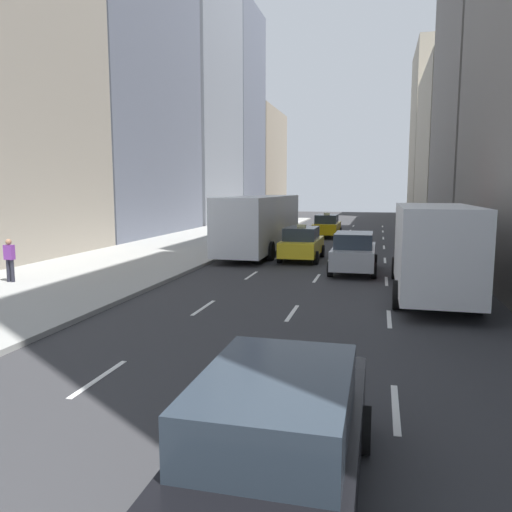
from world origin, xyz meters
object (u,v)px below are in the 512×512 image
object	(u,v)px
sedan_silver_behind	(279,439)
pedestrian_far_walking	(10,258)
taxi_lead	(302,243)
city_bus	(261,222)
box_truck	(432,247)
taxi_second	(327,226)
sedan_black_near	(354,252)

from	to	relation	value
sedan_silver_behind	pedestrian_far_walking	bearing A→B (deg)	139.49
taxi_lead	sedan_silver_behind	size ratio (longest dim) A/B	0.93
taxi_lead	city_bus	bearing A→B (deg)	136.30
pedestrian_far_walking	sedan_silver_behind	bearing A→B (deg)	-40.51
pedestrian_far_walking	box_truck	bearing A→B (deg)	6.59
taxi_second	box_truck	distance (m)	21.09
taxi_lead	taxi_second	size ratio (longest dim) A/B	1.00
taxi_second	box_truck	size ratio (longest dim) A/B	0.52
box_truck	pedestrian_far_walking	xyz separation A→B (m)	(-15.37, -1.77, -0.64)
sedan_black_near	box_truck	size ratio (longest dim) A/B	0.52
sedan_black_near	sedan_silver_behind	distance (m)	16.91
taxi_second	sedan_black_near	xyz separation A→B (m)	(2.80, -15.91, 0.03)
box_truck	taxi_second	bearing A→B (deg)	105.41
taxi_second	pedestrian_far_walking	world-z (taller)	taxi_second
box_truck	pedestrian_far_walking	distance (m)	15.48
taxi_lead	pedestrian_far_walking	distance (m)	13.60
sedan_silver_behind	city_bus	bearing A→B (deg)	103.78
taxi_second	sedan_black_near	world-z (taller)	taxi_second
taxi_lead	sedan_silver_behind	distance (m)	20.39
city_bus	box_truck	distance (m)	13.36
taxi_lead	box_truck	xyz separation A→B (m)	(5.60, -7.69, 0.83)
sedan_silver_behind	pedestrian_far_walking	size ratio (longest dim) A/B	2.87
sedan_silver_behind	box_truck	xyz separation A→B (m)	(2.80, 12.51, 0.83)
city_bus	taxi_second	bearing A→B (deg)	74.21
sedan_silver_behind	pedestrian_far_walking	world-z (taller)	pedestrian_far_walking
sedan_silver_behind	taxi_second	bearing A→B (deg)	94.88
taxi_lead	box_truck	bearing A→B (deg)	-53.93
taxi_second	city_bus	world-z (taller)	city_bus
box_truck	sedan_silver_behind	bearing A→B (deg)	-102.61
taxi_lead	sedan_black_near	bearing A→B (deg)	-49.57
taxi_second	sedan_silver_behind	distance (m)	32.95
taxi_second	sedan_silver_behind	world-z (taller)	taxi_second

